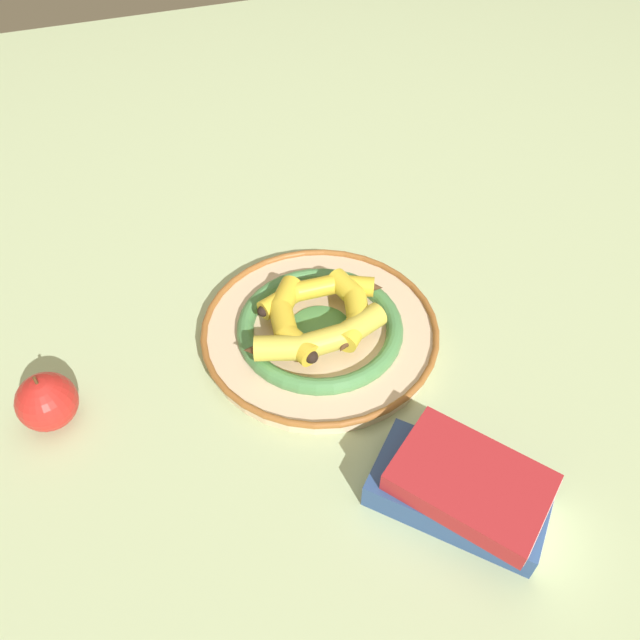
{
  "coord_description": "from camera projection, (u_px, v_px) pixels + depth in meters",
  "views": [
    {
      "loc": [
        0.56,
        -0.23,
        0.72
      ],
      "look_at": [
        -0.04,
        -0.02,
        0.04
      ],
      "focal_mm": 35.0,
      "sensor_mm": 36.0,
      "label": 1
    }
  ],
  "objects": [
    {
      "name": "ground_plane",
      "position": [
        339.0,
        352.0,
        0.94
      ],
      "size": [
        2.8,
        2.8,
        0.0
      ],
      "primitive_type": "plane",
      "color": "#B2C693"
    },
    {
      "name": "decorative_bowl",
      "position": [
        320.0,
        330.0,
        0.94
      ],
      "size": [
        0.36,
        0.36,
        0.04
      ],
      "color": "beige",
      "rests_on": "ground_plane"
    },
    {
      "name": "banana_a",
      "position": [
        288.0,
        319.0,
        0.91
      ],
      "size": [
        0.18,
        0.08,
        0.03
      ],
      "rotation": [
        0.0,
        0.0,
        6.14
      ],
      "color": "gold",
      "rests_on": "decorative_bowl"
    },
    {
      "name": "banana_b",
      "position": [
        319.0,
        339.0,
        0.88
      ],
      "size": [
        0.06,
        0.22,
        0.04
      ],
      "rotation": [
        0.0,
        0.0,
        7.87
      ],
      "color": "gold",
      "rests_on": "decorative_bowl"
    },
    {
      "name": "banana_c",
      "position": [
        352.0,
        310.0,
        0.92
      ],
      "size": [
        0.16,
        0.09,
        0.03
      ],
      "rotation": [
        0.0,
        0.0,
        9.15
      ],
      "color": "yellow",
      "rests_on": "decorative_bowl"
    },
    {
      "name": "banana_d",
      "position": [
        318.0,
        291.0,
        0.95
      ],
      "size": [
        0.06,
        0.2,
        0.03
      ],
      "rotation": [
        0.0,
        0.0,
        10.94
      ],
      "color": "gold",
      "rests_on": "decorative_bowl"
    },
    {
      "name": "book_stack",
      "position": [
        464.0,
        490.0,
        0.74
      ],
      "size": [
        0.23,
        0.22,
        0.07
      ],
      "rotation": [
        0.0,
        0.0,
        0.65
      ],
      "color": "#2D4C84",
      "rests_on": "ground_plane"
    },
    {
      "name": "apple",
      "position": [
        47.0,
        402.0,
        0.82
      ],
      "size": [
        0.08,
        0.08,
        0.09
      ],
      "color": "red",
      "rests_on": "ground_plane"
    }
  ]
}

